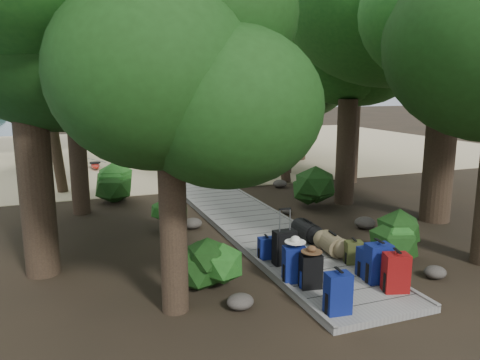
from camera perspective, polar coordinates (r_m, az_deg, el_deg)
name	(u,v)px	position (r m, az deg, el deg)	size (l,w,h in m)	color
ground	(261,231)	(11.84, 2.54, -6.25)	(120.00, 120.00, 0.00)	black
sand_beach	(149,150)	(26.97, -11.09, 3.58)	(40.00, 22.00, 0.02)	tan
boardwalk	(246,218)	(12.71, 0.75, -4.71)	(2.00, 12.00, 0.12)	gray
backpack_left_a	(338,291)	(7.57, 11.86, -13.11)	(0.38, 0.27, 0.72)	navy
backpack_left_b	(311,269)	(8.37, 8.62, -10.71)	(0.36, 0.26, 0.67)	black
backpack_left_c	(294,262)	(8.57, 6.63, -9.92)	(0.39, 0.28, 0.72)	navy
backpack_left_d	(266,247)	(9.65, 3.22, -8.15)	(0.32, 0.23, 0.49)	navy
backpack_right_a	(396,271)	(8.56, 18.48, -10.43)	(0.42, 0.30, 0.75)	maroon
backpack_right_b	(378,261)	(8.84, 16.49, -9.45)	(0.44, 0.31, 0.79)	navy
backpack_right_c	(368,260)	(9.10, 15.29, -9.36)	(0.36, 0.25, 0.61)	navy
backpack_right_d	(354,251)	(9.64, 13.69, -8.43)	(0.33, 0.24, 0.51)	#39431D
duffel_right_khaki	(332,244)	(10.08, 11.16, -7.65)	(0.43, 0.64, 0.43)	brown
duffel_right_black	(307,231)	(10.86, 8.18, -6.13)	(0.44, 0.70, 0.44)	black
suitcase_on_boardwalk	(284,247)	(9.36, 5.43, -8.17)	(0.44, 0.24, 0.69)	black
lone_suitcase_on_sand	(188,166)	(19.19, -6.35, 1.72)	(0.46, 0.26, 0.72)	black
hat_brown	(312,249)	(8.19, 8.73, -8.29)	(0.37, 0.37, 0.11)	#51351E
hat_white	(295,239)	(8.47, 6.76, -7.12)	(0.38, 0.38, 0.13)	silver
kayak	(95,164)	(21.61, -17.25, 1.85)	(0.75, 3.41, 0.34)	#A0150D
sun_lounger	(243,155)	(22.32, 0.33, 3.08)	(0.66, 2.06, 0.66)	silver
tree_right_b	(452,2)	(13.49, 24.48, 19.13)	(6.30, 6.30, 11.25)	black
tree_right_c	(350,64)	(14.52, 13.24, 13.59)	(4.87, 4.87, 8.43)	black
tree_right_d	(353,20)	(18.09, 13.64, 18.47)	(6.44, 6.44, 11.81)	black
tree_right_e	(286,69)	(19.38, 5.65, 13.33)	(4.73, 4.73, 8.51)	black
tree_right_f	(300,42)	(23.16, 7.36, 16.35)	(6.29, 6.29, 11.23)	black
tree_left_a	(170,119)	(7.15, -8.52, 7.40)	(3.73, 3.73, 6.21)	black
tree_left_b	(22,31)	(9.44, -25.00, 16.17)	(5.04, 5.04, 9.08)	black
tree_left_c	(73,89)	(13.73, -19.65, 10.46)	(4.04, 4.04, 7.03)	black
tree_back_a	(122,62)	(26.00, -14.24, 13.80)	(5.57, 5.57, 9.64)	black
tree_back_b	(179,55)	(26.78, -7.49, 14.91)	(5.89, 5.89, 10.52)	black
tree_back_c	(238,68)	(27.46, -0.30, 13.44)	(5.06, 5.06, 9.12)	black
tree_back_d	(34,77)	(25.52, -23.79, 11.43)	(4.82, 4.82, 8.03)	black
palm_right_a	(288,69)	(17.73, 5.92, 13.31)	(4.92, 4.92, 8.39)	#163D11
palm_right_b	(253,83)	(23.78, 1.65, 11.78)	(3.87, 3.87, 7.48)	#163D11
palm_right_c	(201,82)	(23.57, -4.72, 11.87)	(4.76, 4.76, 7.58)	#163D11
palm_left_a	(45,78)	(16.75, -22.63, 11.37)	(4.81, 4.81, 7.65)	#163D11
rock_left_a	(240,302)	(7.90, 0.03, -14.60)	(0.45, 0.41, 0.25)	#4C473F
rock_left_b	(186,273)	(9.13, -6.65, -11.20)	(0.33, 0.30, 0.18)	#4C473F
rock_left_c	(193,223)	(12.06, -5.81, -5.28)	(0.49, 0.44, 0.27)	#4C473F
rock_left_d	(164,210)	(13.68, -9.25, -3.57)	(0.31, 0.28, 0.17)	#4C473F
rock_right_a	(435,272)	(9.77, 22.69, -10.33)	(0.43, 0.39, 0.24)	#4C473F
rock_right_b	(365,223)	(12.44, 14.99, -5.04)	(0.54, 0.49, 0.30)	#4C473F
rock_right_c	(287,211)	(13.41, 5.72, -3.83)	(0.28, 0.25, 0.15)	#4C473F
rock_right_d	(280,184)	(16.83, 4.89, -0.45)	(0.51, 0.46, 0.28)	#4C473F
shrub_left_a	(212,263)	(8.53, -3.39, -10.08)	(1.04, 1.04, 0.93)	#1B5218
shrub_left_b	(167,217)	(11.99, -8.90, -4.43)	(0.77, 0.77, 0.69)	#1B5218
shrub_left_c	(111,183)	(15.21, -15.44, -0.34)	(1.33, 1.33, 1.20)	#1B5218
shrub_right_a	(398,237)	(10.28, 18.67, -6.65)	(1.13, 1.13, 1.02)	#1B5218
shrub_right_b	(314,186)	(14.07, 8.95, -0.71)	(1.48, 1.48, 1.33)	#1B5218
shrub_right_c	(249,174)	(17.31, 1.15, 0.76)	(0.86, 0.86, 0.78)	#1B5218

